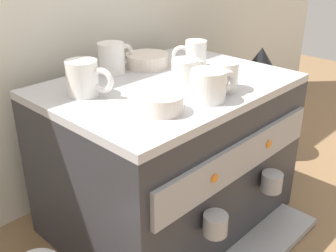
# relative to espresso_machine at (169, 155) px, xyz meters

# --- Properties ---
(ground_plane) EXTENTS (4.00, 4.00, 0.00)m
(ground_plane) POSITION_rel_espresso_machine_xyz_m (0.00, 0.00, -0.21)
(ground_plane) COLOR brown
(tiled_backsplash_wall) EXTENTS (2.80, 0.03, 1.04)m
(tiled_backsplash_wall) POSITION_rel_espresso_machine_xyz_m (0.00, 0.33, 0.31)
(tiled_backsplash_wall) COLOR silver
(tiled_backsplash_wall) RESTS_ON ground_plane
(espresso_machine) EXTENTS (0.63, 0.57, 0.42)m
(espresso_machine) POSITION_rel_espresso_machine_xyz_m (0.00, 0.00, 0.00)
(espresso_machine) COLOR #2D2D33
(espresso_machine) RESTS_ON ground_plane
(ceramic_cup_0) EXTENTS (0.10, 0.08, 0.07)m
(ceramic_cup_0) POSITION_rel_espresso_machine_xyz_m (0.05, -0.13, 0.25)
(ceramic_cup_0) COLOR white
(ceramic_cup_0) RESTS_ON espresso_machine
(ceramic_cup_1) EXTENTS (0.09, 0.07, 0.08)m
(ceramic_cup_1) POSITION_rel_espresso_machine_xyz_m (0.15, 0.04, 0.25)
(ceramic_cup_1) COLOR white
(ceramic_cup_1) RESTS_ON espresso_machine
(ceramic_cup_2) EXTENTS (0.10, 0.07, 0.07)m
(ceramic_cup_2) POSITION_rel_espresso_machine_xyz_m (0.00, -0.05, 0.25)
(ceramic_cup_2) COLOR white
(ceramic_cup_2) RESTS_ON espresso_machine
(ceramic_cup_3) EXTENTS (0.08, 0.12, 0.08)m
(ceramic_cup_3) POSITION_rel_espresso_machine_xyz_m (-0.20, 0.08, 0.26)
(ceramic_cup_3) COLOR white
(ceramic_cup_3) RESTS_ON espresso_machine
(ceramic_cup_4) EXTENTS (0.12, 0.08, 0.07)m
(ceramic_cup_4) POSITION_rel_espresso_machine_xyz_m (-0.03, -0.15, 0.25)
(ceramic_cup_4) COLOR white
(ceramic_cup_4) RESTS_ON espresso_machine
(ceramic_cup_5) EXTENTS (0.12, 0.07, 0.08)m
(ceramic_cup_5) POSITION_rel_espresso_machine_xyz_m (-0.05, 0.17, 0.26)
(ceramic_cup_5) COLOR white
(ceramic_cup_5) RESTS_ON espresso_machine
(ceramic_bowl_0) EXTENTS (0.12, 0.12, 0.04)m
(ceramic_bowl_0) POSITION_rel_espresso_machine_xyz_m (0.06, 0.14, 0.23)
(ceramic_bowl_0) COLOR beige
(ceramic_bowl_0) RESTS_ON espresso_machine
(ceramic_bowl_1) EXTENTS (0.09, 0.09, 0.04)m
(ceramic_bowl_1) POSITION_rel_espresso_machine_xyz_m (-0.15, -0.12, 0.23)
(ceramic_bowl_1) COLOR beige
(ceramic_bowl_1) RESTS_ON espresso_machine
(coffee_grinder) EXTENTS (0.17, 0.17, 0.41)m
(coffee_grinder) POSITION_rel_espresso_machine_xyz_m (0.52, 0.04, -0.01)
(coffee_grinder) COLOR #333338
(coffee_grinder) RESTS_ON ground_plane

